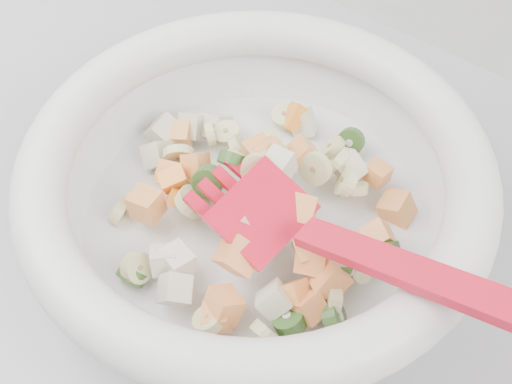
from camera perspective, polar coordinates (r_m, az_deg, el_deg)
The scene contains 2 objects.
counter at distance 0.99m, azimuth -8.28°, elevation -11.88°, with size 2.00×0.60×0.90m, color #9A9A9F.
mixing_bowl at distance 0.49m, azimuth 0.05°, elevation 0.48°, with size 0.45×0.35×0.15m.
Camera 1 is at (0.38, 1.19, 1.33)m, focal length 45.00 mm.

